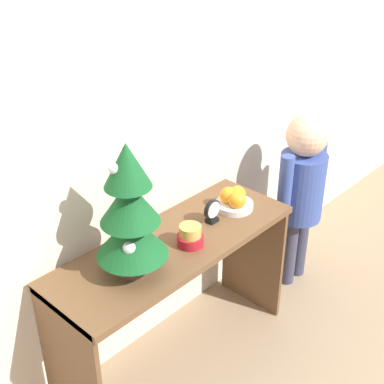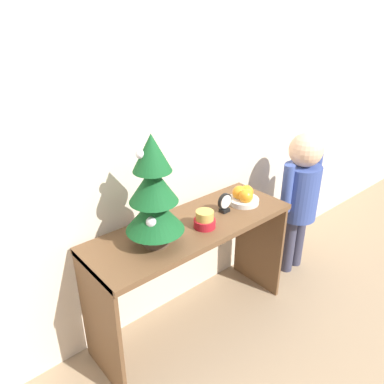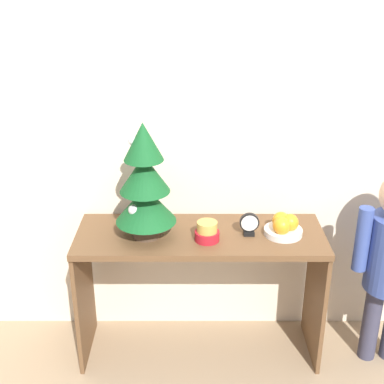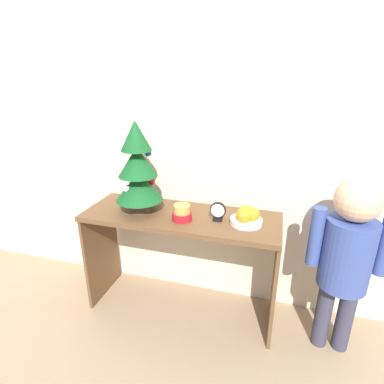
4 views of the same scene
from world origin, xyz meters
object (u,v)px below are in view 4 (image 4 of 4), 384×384
object	(u,v)px
mini_tree	(138,170)
fruit_bowl	(247,217)
desk_clock	(218,212)
child_figure	(348,251)
singing_bowl	(182,213)

from	to	relation	value
mini_tree	fruit_bowl	distance (m)	0.68
desk_clock	child_figure	xyz separation A→B (m)	(0.68, -0.04, -0.11)
singing_bowl	fruit_bowl	bearing A→B (deg)	8.85
child_figure	desk_clock	bearing A→B (deg)	176.56
mini_tree	singing_bowl	world-z (taller)	mini_tree
desk_clock	child_figure	size ratio (longest dim) A/B	0.11
desk_clock	mini_tree	bearing A→B (deg)	-179.05
fruit_bowl	singing_bowl	distance (m)	0.36
child_figure	fruit_bowl	bearing A→B (deg)	174.85
singing_bowl	desk_clock	size ratio (longest dim) A/B	1.02
singing_bowl	child_figure	distance (m)	0.88
mini_tree	fruit_bowl	world-z (taller)	mini_tree
desk_clock	child_figure	world-z (taller)	child_figure
fruit_bowl	desk_clock	bearing A→B (deg)	-177.97
desk_clock	child_figure	distance (m)	0.69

